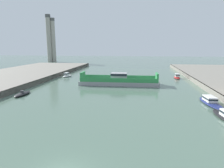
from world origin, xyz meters
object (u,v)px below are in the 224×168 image
(moored_boat_mid_left, at_px, (67,75))
(moored_boat_far_right, at_px, (177,77))
(moored_boat_near_left, at_px, (210,101))
(smokestack_distant_b, at_px, (49,37))
(moored_boat_near_right, at_px, (22,94))
(chain_ferry, at_px, (119,81))
(smokestack_distant_a, at_px, (53,39))

(moored_boat_mid_left, relative_size, moored_boat_far_right, 1.02)
(moored_boat_near_left, height_order, smokestack_distant_b, smokestack_distant_b)
(moored_boat_near_right, bearing_deg, smokestack_distant_b, 111.81)
(moored_boat_far_right, bearing_deg, chain_ferry, -142.84)
(chain_ferry, distance_m, moored_boat_far_right, 22.07)
(moored_boat_mid_left, bearing_deg, smokestack_distant_b, 119.59)
(moored_boat_near_right, xyz_separation_m, smokestack_distant_b, (-35.45, 88.59, 16.07))
(chain_ferry, height_order, smokestack_distant_a, smokestack_distant_a)
(chain_ferry, height_order, smokestack_distant_b, smokestack_distant_b)
(moored_boat_near_right, xyz_separation_m, moored_boat_far_right, (36.76, 27.91, 0.29))
(smokestack_distant_b, bearing_deg, moored_boat_near_left, -50.96)
(moored_boat_far_right, distance_m, smokestack_distant_b, 95.63)
(moored_boat_mid_left, height_order, smokestack_distant_b, smokestack_distant_b)
(chain_ferry, height_order, moored_boat_near_right, chain_ferry)
(smokestack_distant_b, bearing_deg, moored_boat_mid_left, -60.41)
(smokestack_distant_a, bearing_deg, chain_ferry, -55.28)
(moored_boat_mid_left, distance_m, moored_boat_far_right, 36.82)
(moored_boat_far_right, xyz_separation_m, smokestack_distant_b, (-72.21, 60.67, 15.77))
(moored_boat_near_left, xyz_separation_m, moored_boat_near_right, (-37.45, 1.32, -0.21))
(chain_ferry, height_order, moored_boat_far_right, chain_ferry)
(moored_boat_near_left, xyz_separation_m, moored_boat_far_right, (-0.70, 29.23, 0.08))
(moored_boat_near_left, bearing_deg, smokestack_distant_a, 127.70)
(moored_boat_near_left, height_order, moored_boat_near_right, moored_boat_near_left)
(smokestack_distant_a, bearing_deg, moored_boat_mid_left, -62.63)
(moored_boat_near_right, distance_m, moored_boat_far_right, 46.16)
(moored_boat_mid_left, bearing_deg, moored_boat_near_left, -36.27)
(moored_boat_near_right, relative_size, moored_boat_far_right, 0.99)
(moored_boat_near_left, relative_size, smokestack_distant_b, 0.27)
(moored_boat_near_right, xyz_separation_m, moored_boat_mid_left, (-0.02, 26.19, 0.26))
(chain_ferry, height_order, moored_boat_near_left, chain_ferry)
(moored_boat_near_right, bearing_deg, moored_boat_far_right, 37.21)
(moored_boat_far_right, bearing_deg, smokestack_distant_b, 139.96)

